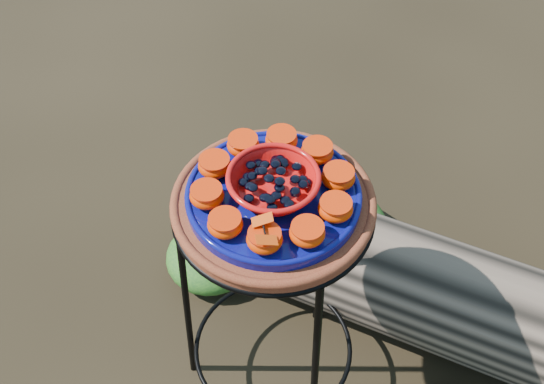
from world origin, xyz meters
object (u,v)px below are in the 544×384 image
Objects in this scene: cobalt_plate at (273,196)px; driftwood_log at (503,318)px; terracotta_saucer at (273,206)px; plant_stand at (273,305)px; red_bowl at (273,184)px.

cobalt_plate reaches higher than driftwood_log.
plant_stand is at bearing 0.00° from terracotta_saucer.
plant_stand is 0.37m from terracotta_saucer.
red_bowl is 0.10× the size of driftwood_log.
red_bowl reaches higher than terracotta_saucer.
terracotta_saucer is (0.00, 0.00, 0.37)m from plant_stand.
cobalt_plate is at bearing 0.00° from terracotta_saucer.
red_bowl reaches higher than driftwood_log.
terracotta_saucer reaches higher than plant_stand.
red_bowl is (0.00, 0.00, 0.06)m from terracotta_saucer.
red_bowl is at bearing -138.02° from driftwood_log.
cobalt_plate reaches higher than terracotta_saucer.
red_bowl is (0.00, 0.00, 0.43)m from plant_stand.
terracotta_saucer reaches higher than driftwood_log.
driftwood_log is (0.46, 0.41, -0.59)m from cobalt_plate.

